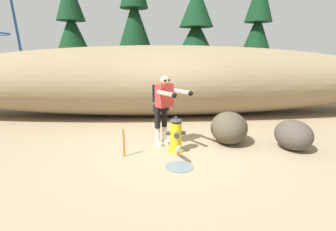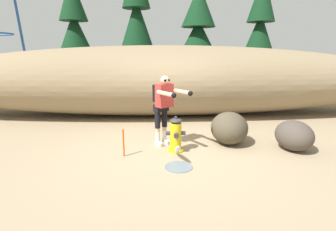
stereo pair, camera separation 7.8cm
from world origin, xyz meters
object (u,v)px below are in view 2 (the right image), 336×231
Objects in this scene: boulder_large at (229,128)px; survey_stake at (124,143)px; boulder_mid at (294,135)px; fire_hydrant at (176,135)px; utility_worker at (164,102)px.

boulder_large is 1.80× the size of survey_stake.
boulder_large is at bearing 16.47° from survey_stake.
boulder_mid is (1.35, -0.49, -0.05)m from boulder_large.
boulder_mid is at bearing 3.52° from survey_stake.
boulder_mid is (2.68, -0.01, -0.03)m from fire_hydrant.
utility_worker is at bearing -176.54° from boulder_large.
boulder_mid is 1.56× the size of survey_stake.
utility_worker is 2.76× the size of survey_stake.
utility_worker is 1.76× the size of boulder_mid.
boulder_mid is at bearing 48.51° from utility_worker.
survey_stake is at bearing -176.48° from boulder_mid.
boulder_mid reaches higher than survey_stake.
boulder_large is (1.33, 0.48, 0.01)m from fire_hydrant.
boulder_mid is at bearing -20.05° from boulder_large.
utility_worker is 3.04m from boulder_mid.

